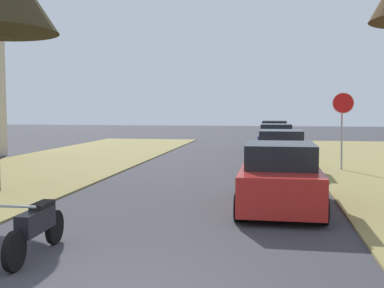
% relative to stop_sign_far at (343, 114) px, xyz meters
% --- Properties ---
extents(stop_sign_far, '(0.81, 0.41, 2.96)m').
position_rel_stop_sign_far_xyz_m(stop_sign_far, '(0.00, 0.00, 0.00)').
color(stop_sign_far, '#9EA0A5').
rests_on(stop_sign_far, grass_verge_right).
extents(parked_sedan_red, '(1.97, 4.41, 1.57)m').
position_rel_stop_sign_far_xyz_m(parked_sedan_red, '(-2.49, -7.26, -1.47)').
color(parked_sedan_red, red).
rests_on(parked_sedan_red, ground).
extents(parked_sedan_silver, '(1.97, 4.41, 1.57)m').
position_rel_stop_sign_far_xyz_m(parked_sedan_silver, '(-2.33, -0.35, -1.47)').
color(parked_sedan_silver, '#BCBCC1').
rests_on(parked_sedan_silver, ground).
extents(parked_sedan_navy, '(1.97, 4.41, 1.57)m').
position_rel_stop_sign_far_xyz_m(parked_sedan_navy, '(-2.42, 6.83, -1.47)').
color(parked_sedan_navy, navy).
rests_on(parked_sedan_navy, ground).
extents(parked_sedan_white, '(1.97, 4.41, 1.57)m').
position_rel_stop_sign_far_xyz_m(parked_sedan_white, '(-2.47, 13.79, -1.47)').
color(parked_sedan_white, white).
rests_on(parked_sedan_white, ground).
extents(parked_motorcycle, '(0.60, 2.05, 0.97)m').
position_rel_stop_sign_far_xyz_m(parked_motorcycle, '(-6.46, -11.78, -1.71)').
color(parked_motorcycle, black).
rests_on(parked_motorcycle, ground).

